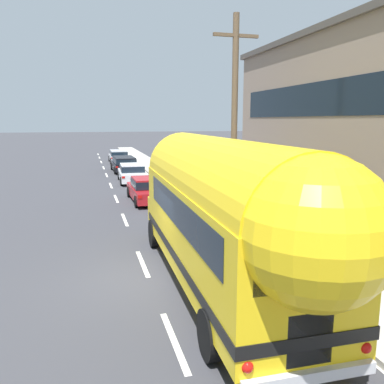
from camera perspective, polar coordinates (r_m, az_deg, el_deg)
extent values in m
plane|color=#38383D|center=(11.81, -6.34, -12.37)|extent=(300.00, 300.00, 0.00)
cube|color=silver|center=(8.79, -2.62, -20.80)|extent=(0.14, 2.40, 0.01)
cube|color=silver|center=(12.95, -7.21, -10.27)|extent=(0.14, 2.40, 0.01)
cube|color=silver|center=(18.53, -9.77, -3.98)|extent=(0.14, 2.40, 0.01)
cube|color=silver|center=(23.52, -10.98, -0.96)|extent=(0.14, 2.40, 0.01)
cube|color=silver|center=(28.35, -11.74, 0.94)|extent=(0.14, 2.40, 0.01)
cube|color=silver|center=(33.84, -12.33, 2.42)|extent=(0.14, 2.40, 0.01)
cube|color=silver|center=(39.16, -12.75, 3.46)|extent=(0.14, 2.40, 0.01)
cube|color=silver|center=(44.73, -13.08, 4.29)|extent=(0.14, 2.40, 0.01)
cube|color=silver|center=(49.97, -13.33, 4.89)|extent=(0.14, 2.40, 0.01)
cube|color=silver|center=(55.16, -13.52, 5.38)|extent=(0.14, 2.40, 0.01)
cube|color=silver|center=(23.78, -2.46, -0.65)|extent=(0.12, 80.00, 0.01)
cube|color=#ADA89E|center=(22.17, 1.63, -1.27)|extent=(2.34, 90.00, 0.15)
cylinder|color=brown|center=(15.61, 6.16, 9.21)|extent=(0.24, 0.24, 8.50)
cube|color=brown|center=(15.92, 6.42, 21.72)|extent=(1.80, 0.12, 0.12)
cube|color=yellow|center=(10.45, 4.13, -5.22)|extent=(2.65, 9.11, 2.30)
cylinder|color=yellow|center=(10.20, 4.22, 1.01)|extent=(2.60, 9.01, 2.45)
sphere|color=yellow|center=(6.21, 17.46, -5.59)|extent=(2.40, 2.40, 2.40)
cube|color=yellow|center=(15.47, -1.95, -2.62)|extent=(2.28, 1.34, 0.95)
cube|color=black|center=(10.64, 4.09, -8.59)|extent=(2.69, 9.15, 0.24)
cube|color=black|center=(10.02, 4.72, -2.36)|extent=(2.65, 7.31, 0.76)
cube|color=black|center=(6.35, 17.26, -9.95)|extent=(2.00, 0.11, 0.84)
cube|color=black|center=(6.87, 16.71, -19.82)|extent=(0.80, 0.07, 0.90)
cube|color=silver|center=(7.12, 16.84, -24.33)|extent=(2.34, 0.18, 0.20)
sphere|color=red|center=(6.60, 8.02, -23.87)|extent=(0.20, 0.20, 0.20)
sphere|color=red|center=(7.55, 23.92, -19.97)|extent=(0.20, 0.20, 0.20)
cube|color=black|center=(14.64, -1.48, 1.92)|extent=(2.14, 0.14, 0.96)
cube|color=silver|center=(16.15, -2.47, -2.52)|extent=(0.90, 0.11, 0.56)
cylinder|color=black|center=(14.41, -5.61, -6.01)|extent=(0.28, 1.00, 1.00)
cylinder|color=black|center=(14.92, 3.34, -5.40)|extent=(0.28, 1.00, 1.00)
cylinder|color=black|center=(8.01, 2.57, -20.04)|extent=(0.28, 1.00, 1.00)
cylinder|color=black|center=(8.90, 17.86, -17.27)|extent=(0.28, 1.00, 1.00)
cube|color=#A5191E|center=(22.44, -6.50, -0.03)|extent=(1.88, 4.48, 0.60)
cube|color=#A5191E|center=(22.23, -6.47, 1.37)|extent=(1.63, 2.12, 0.55)
cube|color=black|center=(22.23, -6.47, 1.29)|extent=(1.69, 2.16, 0.43)
cube|color=red|center=(20.13, -7.58, -0.74)|extent=(0.20, 0.04, 0.14)
cube|color=red|center=(20.41, -3.28, -0.51)|extent=(0.20, 0.04, 0.14)
cylinder|color=black|center=(23.84, -9.14, 0.02)|extent=(0.21, 0.64, 0.64)
cylinder|color=black|center=(24.10, -5.12, 0.23)|extent=(0.21, 0.64, 0.64)
cylinder|color=black|center=(20.88, -8.07, -1.42)|extent=(0.21, 0.64, 0.64)
cylinder|color=black|center=(21.18, -3.50, -1.16)|extent=(0.21, 0.64, 0.64)
cube|color=white|center=(29.60, -8.73, 2.44)|extent=(1.92, 4.52, 0.60)
cube|color=white|center=(29.40, -8.74, 3.51)|extent=(1.66, 2.16, 0.55)
cube|color=black|center=(29.40, -8.74, 3.46)|extent=(1.72, 2.21, 0.43)
cube|color=red|center=(27.29, -9.95, 2.12)|extent=(0.20, 0.04, 0.14)
cube|color=red|center=(27.44, -6.68, 2.25)|extent=(0.20, 0.04, 0.14)
cylinder|color=black|center=(31.08, -10.57, 2.39)|extent=(0.21, 0.64, 0.64)
cylinder|color=black|center=(31.23, -7.40, 2.51)|extent=(0.21, 0.64, 0.64)
cylinder|color=black|center=(28.04, -10.20, 1.54)|extent=(0.21, 0.64, 0.64)
cylinder|color=black|center=(28.20, -6.68, 1.69)|extent=(0.21, 0.64, 0.64)
cube|color=black|center=(35.82, -9.92, 3.77)|extent=(2.00, 4.63, 0.60)
cube|color=black|center=(35.29, -9.86, 4.61)|extent=(1.77, 3.38, 0.55)
cube|color=black|center=(35.29, -9.86, 4.57)|extent=(1.83, 3.42, 0.43)
cube|color=red|center=(33.44, -10.86, 3.59)|extent=(0.20, 0.04, 0.14)
cube|color=red|center=(33.64, -8.07, 3.71)|extent=(0.20, 0.04, 0.14)
cylinder|color=black|center=(37.33, -11.58, 3.67)|extent=(0.22, 0.64, 0.64)
cylinder|color=black|center=(37.52, -8.83, 3.79)|extent=(0.22, 0.64, 0.64)
cylinder|color=black|center=(34.18, -11.10, 3.08)|extent=(0.22, 0.64, 0.64)
cylinder|color=black|center=(34.39, -8.10, 3.22)|extent=(0.22, 0.64, 0.64)
cube|color=silver|center=(43.76, -10.68, 4.93)|extent=(1.86, 4.46, 0.60)
cube|color=silver|center=(43.24, -10.65, 5.63)|extent=(1.66, 3.01, 0.55)
cube|color=black|center=(43.25, -10.65, 5.59)|extent=(1.72, 3.05, 0.43)
cube|color=red|center=(41.47, -11.55, 4.85)|extent=(0.20, 0.04, 0.14)
cube|color=red|center=(41.60, -9.34, 4.94)|extent=(0.20, 0.04, 0.14)
cylinder|color=black|center=(45.24, -11.93, 4.80)|extent=(0.20, 0.64, 0.64)
cylinder|color=black|center=(45.37, -9.70, 4.89)|extent=(0.20, 0.64, 0.64)
cylinder|color=black|center=(42.21, -11.70, 4.42)|extent=(0.20, 0.64, 0.64)
cylinder|color=black|center=(42.35, -9.32, 4.52)|extent=(0.20, 0.64, 0.64)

